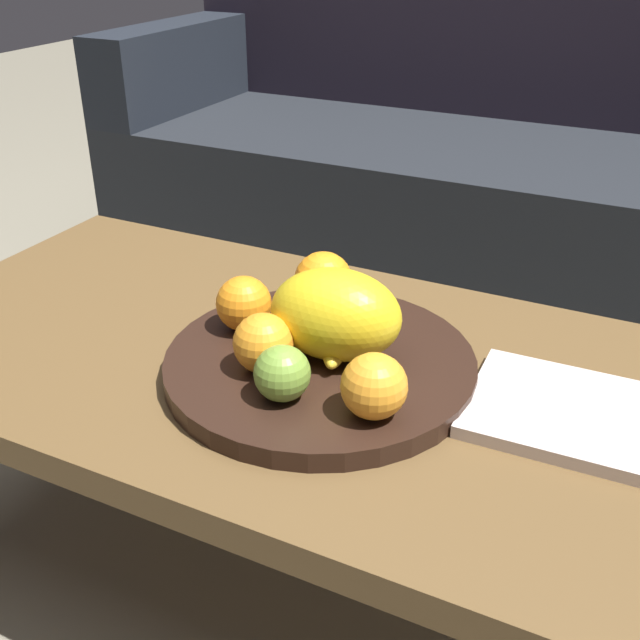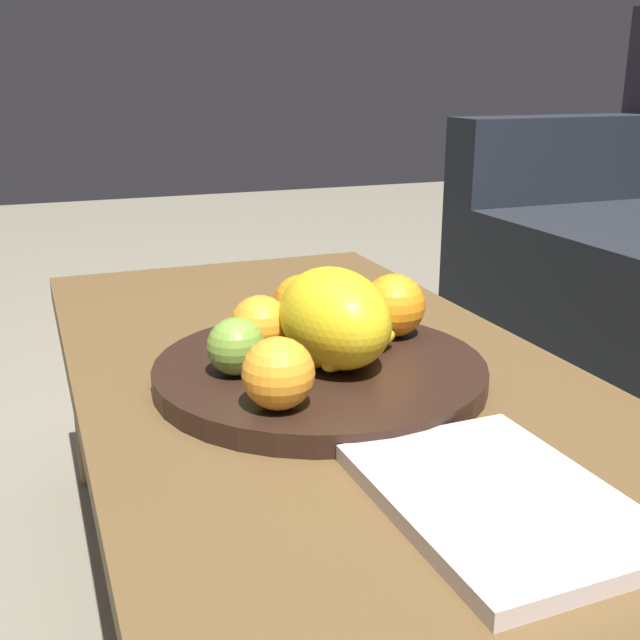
% 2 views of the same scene
% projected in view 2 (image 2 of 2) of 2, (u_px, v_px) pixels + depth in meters
% --- Properties ---
extents(ground_plane, '(8.00, 8.00, 0.00)m').
position_uv_depth(ground_plane, '(319.00, 625.00, 1.06)').
color(ground_plane, '#736D5C').
extents(coffee_table, '(1.12, 0.58, 0.38)m').
position_uv_depth(coffee_table, '(319.00, 396.00, 0.96)').
color(coffee_table, brown).
rests_on(coffee_table, ground_plane).
extents(fruit_bowl, '(0.38, 0.38, 0.03)m').
position_uv_depth(fruit_bowl, '(320.00, 372.00, 0.89)').
color(fruit_bowl, black).
rests_on(fruit_bowl, coffee_table).
extents(melon_large_front, '(0.17, 0.13, 0.11)m').
position_uv_depth(melon_large_front, '(334.00, 318.00, 0.86)').
color(melon_large_front, yellow).
rests_on(melon_large_front, fruit_bowl).
extents(orange_front, '(0.07, 0.07, 0.07)m').
position_uv_depth(orange_front, '(261.00, 326.00, 0.90)').
color(orange_front, orange).
rests_on(orange_front, fruit_bowl).
extents(orange_left, '(0.07, 0.07, 0.07)m').
position_uv_depth(orange_left, '(278.00, 373.00, 0.75)').
color(orange_left, orange).
rests_on(orange_left, fruit_bowl).
extents(orange_right, '(0.07, 0.07, 0.07)m').
position_uv_depth(orange_right, '(299.00, 303.00, 0.99)').
color(orange_right, orange).
rests_on(orange_right, fruit_bowl).
extents(orange_back, '(0.08, 0.08, 0.08)m').
position_uv_depth(orange_back, '(394.00, 306.00, 0.96)').
color(orange_back, orange).
rests_on(orange_back, fruit_bowl).
extents(apple_front, '(0.06, 0.06, 0.06)m').
position_uv_depth(apple_front, '(236.00, 346.00, 0.84)').
color(apple_front, olive).
rests_on(apple_front, fruit_bowl).
extents(banana_bunch, '(0.17, 0.15, 0.06)m').
position_uv_depth(banana_bunch, '(349.00, 336.00, 0.89)').
color(banana_bunch, yellow).
rests_on(banana_bunch, fruit_bowl).
extents(magazine, '(0.25, 0.19, 0.02)m').
position_uv_depth(magazine, '(498.00, 500.00, 0.63)').
color(magazine, beige).
rests_on(magazine, coffee_table).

